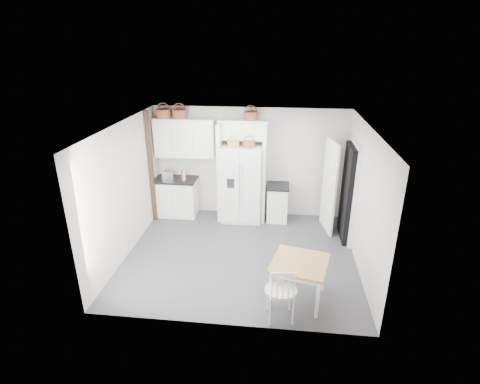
# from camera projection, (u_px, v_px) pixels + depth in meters

# --- Properties ---
(floor) EXTENTS (4.50, 4.50, 0.00)m
(floor) POSITION_uv_depth(u_px,v_px,m) (240.00, 255.00, 7.50)
(floor) COLOR #474749
(floor) RESTS_ON ground
(ceiling) EXTENTS (4.50, 4.50, 0.00)m
(ceiling) POSITION_uv_depth(u_px,v_px,m) (241.00, 126.00, 6.52)
(ceiling) COLOR white
(ceiling) RESTS_ON wall_back
(wall_back) EXTENTS (4.50, 0.00, 4.50)m
(wall_back) POSITION_uv_depth(u_px,v_px,m) (250.00, 163.00, 8.85)
(wall_back) COLOR beige
(wall_back) RESTS_ON floor
(wall_left) EXTENTS (0.00, 4.00, 4.00)m
(wall_left) POSITION_uv_depth(u_px,v_px,m) (125.00, 190.00, 7.24)
(wall_left) COLOR beige
(wall_left) RESTS_ON floor
(wall_right) EXTENTS (0.00, 4.00, 4.00)m
(wall_right) POSITION_uv_depth(u_px,v_px,m) (364.00, 200.00, 6.77)
(wall_right) COLOR beige
(wall_right) RESTS_ON floor
(refrigerator) EXTENTS (0.93, 0.74, 1.79)m
(refrigerator) POSITION_uv_depth(u_px,v_px,m) (242.00, 183.00, 8.70)
(refrigerator) COLOR white
(refrigerator) RESTS_ON floor
(base_cab_left) EXTENTS (0.96, 0.61, 0.89)m
(base_cab_left) POSITION_uv_depth(u_px,v_px,m) (177.00, 197.00, 9.08)
(base_cab_left) COLOR white
(base_cab_left) RESTS_ON floor
(base_cab_right) EXTENTS (0.47, 0.57, 0.83)m
(base_cab_right) POSITION_uv_depth(u_px,v_px,m) (277.00, 203.00, 8.84)
(base_cab_right) COLOR white
(base_cab_right) RESTS_ON floor
(dining_table) EXTENTS (1.03, 1.03, 0.71)m
(dining_table) POSITION_uv_depth(u_px,v_px,m) (299.00, 280.00, 6.10)
(dining_table) COLOR #A66C2C
(dining_table) RESTS_ON floor
(windsor_chair) EXTENTS (0.54, 0.50, 1.01)m
(windsor_chair) POSITION_uv_depth(u_px,v_px,m) (281.00, 290.00, 5.63)
(windsor_chair) COLOR white
(windsor_chair) RESTS_ON floor
(counter_left) EXTENTS (1.00, 0.65, 0.04)m
(counter_left) POSITION_uv_depth(u_px,v_px,m) (176.00, 179.00, 8.90)
(counter_left) COLOR black
(counter_left) RESTS_ON base_cab_left
(counter_right) EXTENTS (0.51, 0.60, 0.04)m
(counter_right) POSITION_uv_depth(u_px,v_px,m) (278.00, 186.00, 8.67)
(counter_right) COLOR black
(counter_right) RESTS_ON base_cab_right
(toaster) EXTENTS (0.29, 0.21, 0.18)m
(toaster) POSITION_uv_depth(u_px,v_px,m) (167.00, 175.00, 8.89)
(toaster) COLOR silver
(toaster) RESTS_ON counter_left
(cookbook_red) EXTENTS (0.07, 0.15, 0.22)m
(cookbook_red) POSITION_uv_depth(u_px,v_px,m) (182.00, 176.00, 8.76)
(cookbook_red) COLOR #A92521
(cookbook_red) RESTS_ON counter_left
(cookbook_cream) EXTENTS (0.05, 0.15, 0.21)m
(cookbook_cream) POSITION_uv_depth(u_px,v_px,m) (184.00, 176.00, 8.76)
(cookbook_cream) COLOR beige
(cookbook_cream) RESTS_ON counter_left
(basket_upper_a) EXTENTS (0.34, 0.34, 0.19)m
(basket_upper_a) POSITION_uv_depth(u_px,v_px,m) (164.00, 114.00, 8.46)
(basket_upper_a) COLOR brown
(basket_upper_a) RESTS_ON upper_cabinet
(basket_upper_b) EXTENTS (0.33, 0.33, 0.19)m
(basket_upper_b) POSITION_uv_depth(u_px,v_px,m) (180.00, 114.00, 8.43)
(basket_upper_b) COLOR brown
(basket_upper_b) RESTS_ON upper_cabinet
(basket_bridge_b) EXTENTS (0.31, 0.31, 0.18)m
(basket_bridge_b) POSITION_uv_depth(u_px,v_px,m) (251.00, 116.00, 8.26)
(basket_bridge_b) COLOR brown
(basket_bridge_b) RESTS_ON bridge_cabinet
(basket_fridge_a) EXTENTS (0.27, 0.27, 0.14)m
(basket_fridge_a) POSITION_uv_depth(u_px,v_px,m) (233.00, 144.00, 8.27)
(basket_fridge_a) COLOR brown
(basket_fridge_a) RESTS_ON refrigerator
(basket_fridge_b) EXTENTS (0.27, 0.27, 0.14)m
(basket_fridge_b) POSITION_uv_depth(u_px,v_px,m) (249.00, 144.00, 8.23)
(basket_fridge_b) COLOR brown
(basket_fridge_b) RESTS_ON refrigerator
(upper_cabinet) EXTENTS (1.40, 0.34, 0.90)m
(upper_cabinet) POSITION_uv_depth(u_px,v_px,m) (185.00, 138.00, 8.62)
(upper_cabinet) COLOR white
(upper_cabinet) RESTS_ON wall_back
(bridge_cabinet) EXTENTS (1.12, 0.34, 0.45)m
(bridge_cabinet) POSITION_uv_depth(u_px,v_px,m) (243.00, 130.00, 8.40)
(bridge_cabinet) COLOR white
(bridge_cabinet) RESTS_ON wall_back
(fridge_panel_left) EXTENTS (0.08, 0.60, 2.30)m
(fridge_panel_left) POSITION_uv_depth(u_px,v_px,m) (221.00, 172.00, 8.70)
(fridge_panel_left) COLOR white
(fridge_panel_left) RESTS_ON floor
(fridge_panel_right) EXTENTS (0.08, 0.60, 2.30)m
(fridge_panel_right) POSITION_uv_depth(u_px,v_px,m) (264.00, 173.00, 8.59)
(fridge_panel_right) COLOR white
(fridge_panel_right) RESTS_ON floor
(trim_post) EXTENTS (0.09, 0.09, 2.60)m
(trim_post) POSITION_uv_depth(u_px,v_px,m) (151.00, 168.00, 8.48)
(trim_post) COLOR #321F15
(trim_post) RESTS_ON floor
(doorway_void) EXTENTS (0.18, 0.85, 2.05)m
(doorway_void) POSITION_uv_depth(u_px,v_px,m) (348.00, 193.00, 7.81)
(doorway_void) COLOR black
(doorway_void) RESTS_ON floor
(door_slab) EXTENTS (0.21, 0.79, 2.05)m
(door_slab) POSITION_uv_depth(u_px,v_px,m) (329.00, 187.00, 8.15)
(door_slab) COLOR white
(door_slab) RESTS_ON floor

